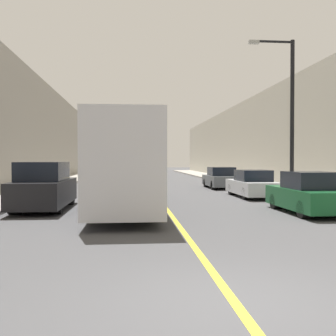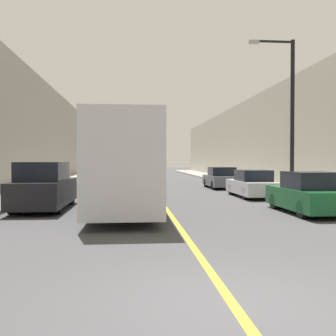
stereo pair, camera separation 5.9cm
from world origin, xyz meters
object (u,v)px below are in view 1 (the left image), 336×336
Objects in this scene: bus at (126,163)px; street_lamp_right at (289,109)px; car_right_mid at (252,185)px; car_right_far at (221,179)px; car_right_near at (308,195)px; parked_suv_left at (44,188)px.

bus is 1.63× the size of street_lamp_right.
car_right_far is at bearing 91.42° from car_right_mid.
car_right_mid is at bearing 28.08° from bus.
car_right_mid is 4.44m from street_lamp_right.
car_right_mid is (-0.14, 6.43, -0.04)m from car_right_near.
street_lamp_right is (1.14, 4.66, 3.83)m from car_right_near.
car_right_near is at bearing -11.58° from parked_suv_left.
car_right_mid is at bearing -88.58° from car_right_far.
bus is 3.51m from parked_suv_left.
car_right_near is at bearing -22.71° from bus.
street_lamp_right is (11.26, 2.58, 3.64)m from parked_suv_left.
car_right_mid is at bearing 125.88° from street_lamp_right.
parked_suv_left reaches higher than car_right_near.
bus is 12.22m from car_right_far.
car_right_far is (9.81, 11.05, -0.21)m from parked_suv_left.
bus reaches higher than car_right_far.
car_right_far is 0.55× the size of street_lamp_right.
bus is at bearing -167.32° from street_lamp_right.
car_right_mid is 0.59× the size of street_lamp_right.
bus is 8.60m from street_lamp_right.
street_lamp_right reaches higher than parked_suv_left.
car_right_near is 6.44m from car_right_mid.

